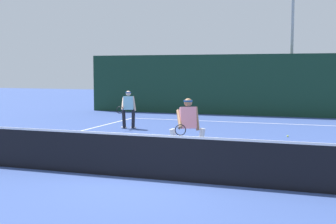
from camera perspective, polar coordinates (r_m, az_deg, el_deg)
ground_plane at (r=10.33m, az=-2.49°, el=-8.30°), size 80.00×80.00×0.00m
court_line_baseline_far at (r=21.36m, az=9.07°, el=-1.26°), size 10.93×0.10×0.01m
court_line_service at (r=16.38m, az=5.89°, el=-3.23°), size 8.91×0.10×0.01m
court_line_centre at (r=13.29m, az=2.64°, el=-5.21°), size 0.10×6.40×0.01m
tennis_net at (r=10.22m, az=-2.50°, el=-5.48°), size 11.97×0.09×1.10m
player_near at (r=12.43m, az=2.48°, el=-1.69°), size 0.96×1.01×1.66m
player_far at (r=18.86m, az=-4.95°, el=0.51°), size 0.65×0.87×1.56m
tennis_ball at (r=17.08m, az=14.64°, el=-2.92°), size 0.07×0.07×0.07m
back_fence_windscreen at (r=24.41m, az=10.47°, el=3.31°), size 18.61×0.12×3.22m
light_pole at (r=25.78m, az=15.17°, el=10.18°), size 0.55×0.44×7.68m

